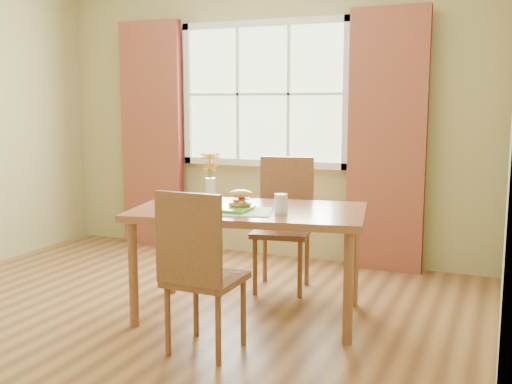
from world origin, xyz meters
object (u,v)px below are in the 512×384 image
object	(u,v)px
water_glass	(281,204)
chair_far	(284,217)
chair_near	(199,266)
croissant_sandwich	(240,199)
flower_vase	(210,172)
dining_table	(249,220)

from	to	relation	value
water_glass	chair_far	bearing A→B (deg)	108.90
water_glass	chair_near	bearing A→B (deg)	-112.65
chair_near	croissant_sandwich	bearing A→B (deg)	92.93
chair_near	flower_vase	distance (m)	0.99
dining_table	chair_far	distance (m)	0.71
chair_near	chair_far	xyz separation A→B (m)	(-0.01, 1.41, 0.03)
flower_vase	chair_near	bearing A→B (deg)	-67.26
chair_near	water_glass	distance (m)	0.72
croissant_sandwich	water_glass	bearing A→B (deg)	-24.62
chair_far	croissant_sandwich	xyz separation A→B (m)	(-0.01, -0.79, 0.26)
dining_table	croissant_sandwich	bearing A→B (deg)	-115.18
dining_table	water_glass	xyz separation A→B (m)	(0.26, -0.08, 0.14)
croissant_sandwich	flower_vase	bearing A→B (deg)	121.87
croissant_sandwich	chair_far	bearing A→B (deg)	64.02
chair_far	chair_near	bearing A→B (deg)	-98.95
chair_near	croissant_sandwich	distance (m)	0.68
chair_far	flower_vase	xyz separation A→B (m)	(-0.33, -0.59, 0.39)
chair_far	water_glass	distance (m)	0.87
dining_table	water_glass	world-z (taller)	water_glass
chair_near	croissant_sandwich	xyz separation A→B (m)	(-0.02, 0.61, 0.29)
chair_near	chair_far	bearing A→B (deg)	91.46
croissant_sandwich	chair_near	bearing A→B (deg)	-113.38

